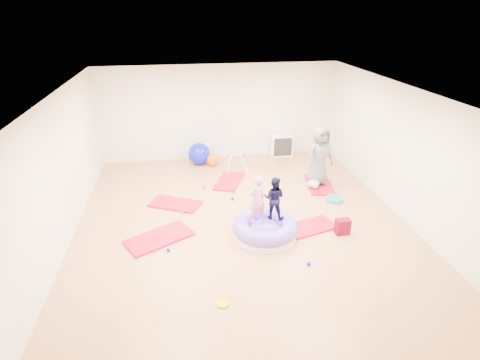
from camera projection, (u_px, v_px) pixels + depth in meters
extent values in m
cube|color=#B47953|center=(242.00, 223.00, 8.09)|extent=(7.00, 8.00, 0.01)
cube|color=silver|center=(243.00, 94.00, 6.91)|extent=(7.00, 8.00, 0.01)
cube|color=silver|center=(220.00, 113.00, 11.08)|extent=(7.00, 0.01, 2.80)
cube|color=silver|center=(307.00, 308.00, 3.93)|extent=(7.00, 0.01, 2.80)
cube|color=silver|center=(58.00, 175.00, 6.98)|extent=(0.01, 8.00, 2.80)
cube|color=silver|center=(403.00, 154.00, 8.02)|extent=(0.01, 8.00, 2.80)
cube|color=red|center=(159.00, 238.00, 7.54)|extent=(1.46, 1.21, 0.05)
cube|color=red|center=(175.00, 204.00, 8.84)|extent=(1.31, 1.04, 0.05)
cube|color=red|center=(229.00, 181.00, 9.98)|extent=(0.99, 1.31, 0.05)
cube|color=red|center=(309.00, 227.00, 7.91)|extent=(1.23, 0.84, 0.05)
cube|color=red|center=(319.00, 184.00, 9.79)|extent=(0.80, 1.30, 0.05)
cylinder|color=white|center=(265.00, 232.00, 7.64)|extent=(1.29, 1.29, 0.15)
torus|color=#674EBD|center=(265.00, 227.00, 7.58)|extent=(1.33, 1.33, 0.35)
ellipsoid|color=#674EBD|center=(265.00, 230.00, 7.62)|extent=(0.71, 0.71, 0.32)
imported|color=pink|center=(257.00, 197.00, 7.30)|extent=(0.43, 0.37, 1.01)
imported|color=black|center=(274.00, 196.00, 7.45)|extent=(0.54, 0.50, 0.91)
imported|color=#5D5C62|center=(320.00, 156.00, 9.49)|extent=(0.85, 0.68, 1.53)
ellipsoid|color=#9EB7C9|center=(313.00, 184.00, 9.56)|extent=(0.34, 0.22, 0.20)
sphere|color=#CBB089|center=(315.00, 185.00, 9.41)|extent=(0.16, 0.16, 0.16)
sphere|color=#267C30|center=(183.00, 212.00, 8.45)|extent=(0.08, 0.08, 0.08)
sphere|color=#0B11CB|center=(168.00, 250.00, 7.15)|extent=(0.08, 0.08, 0.08)
sphere|color=#267C30|center=(205.00, 187.00, 9.64)|extent=(0.08, 0.08, 0.08)
sphere|color=#0B11CB|center=(233.00, 199.00, 9.04)|extent=(0.08, 0.08, 0.08)
sphere|color=#0B11CB|center=(269.00, 195.00, 9.22)|extent=(0.08, 0.08, 0.08)
sphere|color=#0B11CB|center=(309.00, 264.00, 6.77)|extent=(0.08, 0.08, 0.08)
sphere|color=#0B11CB|center=(199.00, 154.00, 10.99)|extent=(0.65, 0.65, 0.65)
sphere|color=#FF5C02|center=(213.00, 159.00, 10.94)|extent=(0.38, 0.38, 0.38)
cylinder|color=white|center=(229.00, 165.00, 10.41)|extent=(0.17, 0.18, 0.47)
cylinder|color=white|center=(227.00, 160.00, 10.76)|extent=(0.17, 0.18, 0.47)
cylinder|color=white|center=(244.00, 164.00, 10.47)|extent=(0.17, 0.18, 0.47)
cylinder|color=white|center=(242.00, 159.00, 10.83)|extent=(0.17, 0.18, 0.47)
cylinder|color=white|center=(236.00, 155.00, 10.53)|extent=(0.45, 0.03, 0.03)
sphere|color=red|center=(228.00, 156.00, 10.50)|extent=(0.05, 0.05, 0.05)
sphere|color=#0B11CB|center=(244.00, 155.00, 10.56)|extent=(0.05, 0.05, 0.05)
cube|color=white|center=(282.00, 145.00, 11.63)|extent=(0.66, 0.32, 0.66)
cube|color=black|center=(283.00, 147.00, 11.49)|extent=(0.57, 0.02, 0.57)
cube|color=white|center=(282.00, 146.00, 11.59)|extent=(0.02, 0.22, 0.58)
cube|color=white|center=(282.00, 146.00, 11.59)|extent=(0.58, 0.22, 0.02)
cylinder|color=teal|center=(334.00, 199.00, 9.01)|extent=(0.40, 0.40, 0.09)
cube|color=#B1022C|center=(343.00, 227.00, 7.66)|extent=(0.30, 0.19, 0.33)
cylinder|color=#FFC500|center=(223.00, 303.00, 5.90)|extent=(0.21, 0.21, 0.03)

